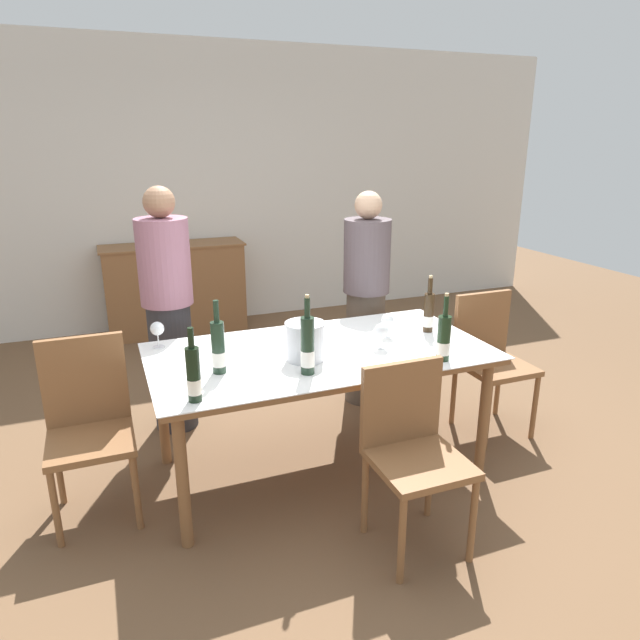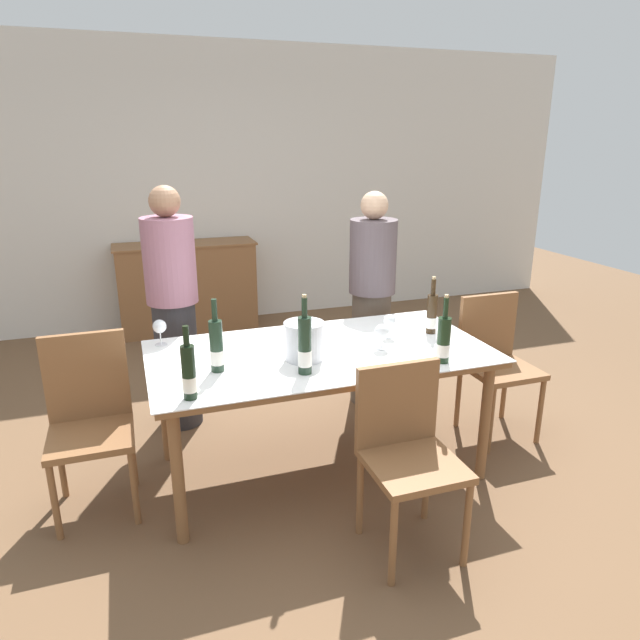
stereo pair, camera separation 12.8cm
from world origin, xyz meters
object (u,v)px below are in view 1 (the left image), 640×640
object	(u,v)px
sideboard_cabinet	(175,288)
wine_bottle_1	(308,347)
wine_bottle_4	(444,339)
person_guest_left	(366,301)
ice_bucket	(305,340)
dining_table	(320,361)
wine_bottle_2	(194,375)
person_host	(168,313)
wine_glass_1	(381,331)
wine_bottle_3	(218,348)
chair_left_end	(89,417)
wine_glass_3	(157,329)
chair_right_end	(489,352)
wine_bottle_0	(429,313)
wine_glass_0	(388,321)
wine_glass_2	(319,333)
chair_near_front	(411,443)

from	to	relation	value
sideboard_cabinet	wine_bottle_1	bearing A→B (deg)	-85.58
wine_bottle_4	person_guest_left	size ratio (longest dim) A/B	0.24
ice_bucket	person_guest_left	xyz separation A→B (m)	(0.78, 0.86, -0.09)
dining_table	wine_bottle_2	size ratio (longest dim) A/B	5.39
person_host	person_guest_left	xyz separation A→B (m)	(1.38, -0.10, -0.04)
wine_glass_1	person_guest_left	size ratio (longest dim) A/B	0.09
wine_bottle_3	person_host	xyz separation A→B (m)	(-0.13, 0.96, -0.08)
dining_table	wine_bottle_1	bearing A→B (deg)	-122.34
wine_bottle_2	wine_glass_1	bearing A→B (deg)	15.24
chair_left_end	person_host	size ratio (longest dim) A/B	0.58
wine_bottle_4	wine_glass_3	bearing A→B (deg)	151.59
sideboard_cabinet	chair_right_end	xyz separation A→B (m)	(1.66, -2.81, 0.09)
wine_bottle_0	wine_bottle_3	size ratio (longest dim) A/B	0.92
wine_glass_1	dining_table	bearing A→B (deg)	165.30
wine_glass_0	chair_left_end	xyz separation A→B (m)	(-1.71, 0.01, -0.32)
wine_bottle_1	wine_glass_2	distance (m)	0.37
wine_bottle_1	person_host	distance (m)	1.26
wine_glass_2	chair_near_front	distance (m)	0.85
chair_right_end	person_guest_left	world-z (taller)	person_guest_left
ice_bucket	person_host	bearing A→B (deg)	122.17
sideboard_cabinet	person_guest_left	size ratio (longest dim) A/B	0.89
wine_bottle_4	wine_glass_2	distance (m)	0.69
wine_glass_1	wine_glass_2	size ratio (longest dim) A/B	1.06
wine_glass_3	person_guest_left	xyz separation A→B (m)	(1.49, 0.38, -0.09)
wine_bottle_4	person_host	size ratio (longest dim) A/B	0.23
wine_glass_2	chair_left_end	size ratio (longest dim) A/B	0.15
ice_bucket	wine_bottle_4	xyz separation A→B (m)	(0.68, -0.28, 0.01)
wine_bottle_2	wine_bottle_3	bearing A→B (deg)	58.88
dining_table	wine_glass_0	distance (m)	0.50
wine_glass_2	wine_glass_3	size ratio (longest dim) A/B	0.90
dining_table	wine_glass_1	distance (m)	0.39
wine_bottle_4	chair_near_front	size ratio (longest dim) A/B	0.42
chair_near_front	wine_bottle_3	bearing A→B (deg)	140.89
wine_glass_1	person_host	world-z (taller)	person_host
wine_bottle_3	wine_glass_3	bearing A→B (deg)	116.92
ice_bucket	wine_bottle_3	xyz separation A→B (m)	(-0.47, -0.01, 0.02)
dining_table	wine_bottle_2	bearing A→B (deg)	-153.03
chair_left_end	chair_near_front	size ratio (longest dim) A/B	1.05
chair_right_end	wine_glass_3	bearing A→B (deg)	171.82
wine_bottle_2	person_guest_left	world-z (taller)	person_guest_left
wine_bottle_2	ice_bucket	bearing A→B (deg)	24.58
ice_bucket	wine_bottle_3	size ratio (longest dim) A/B	0.57
sideboard_cabinet	wine_glass_3	xyz separation A→B (m)	(-0.42, -2.51, 0.41)
sideboard_cabinet	wine_glass_0	distance (m)	2.98
wine_bottle_2	person_host	bearing A→B (deg)	88.08
wine_bottle_4	wine_glass_1	distance (m)	0.36
wine_glass_0	wine_glass_1	xyz separation A→B (m)	(-0.13, -0.16, -0.00)
sideboard_cabinet	wine_bottle_2	world-z (taller)	wine_bottle_2
wine_glass_0	person_guest_left	distance (m)	0.72
wine_glass_2	chair_near_front	bearing A→B (deg)	-77.59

